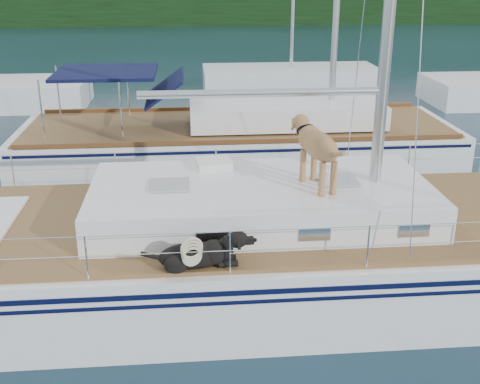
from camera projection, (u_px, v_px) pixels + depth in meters
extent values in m
plane|color=black|center=(211.00, 289.00, 9.82)|extent=(120.00, 120.00, 0.00)
cube|color=#595147|center=(188.00, 16.00, 52.60)|extent=(92.00, 1.00, 1.20)
cube|color=white|center=(210.00, 261.00, 9.64)|extent=(12.00, 3.80, 1.40)
cube|color=brown|center=(209.00, 220.00, 9.38)|extent=(11.52, 3.50, 0.06)
cube|color=white|center=(260.00, 200.00, 9.33)|extent=(5.20, 2.50, 0.55)
cylinder|color=silver|center=(262.00, 93.00, 8.74)|extent=(3.60, 0.12, 0.12)
cylinder|color=silver|center=(214.00, 232.00, 7.54)|extent=(10.56, 0.01, 0.01)
cylinder|color=silver|center=(205.00, 151.00, 10.79)|extent=(10.56, 0.01, 0.01)
cube|color=blue|center=(204.00, 184.00, 10.72)|extent=(0.76, 0.56, 0.06)
cube|color=white|center=(214.00, 164.00, 9.89)|extent=(0.61, 0.53, 0.14)
torus|color=beige|center=(192.00, 248.00, 7.56)|extent=(0.40, 0.23, 0.38)
cube|color=white|center=(238.00, 150.00, 15.56)|extent=(11.00, 3.50, 1.30)
cube|color=brown|center=(238.00, 125.00, 15.32)|extent=(10.56, 3.29, 0.06)
cube|color=white|center=(284.00, 111.00, 15.30)|extent=(4.80, 2.30, 0.55)
cube|color=#0E133C|center=(106.00, 72.00, 14.56)|extent=(2.40, 2.30, 0.08)
cube|color=white|center=(291.00, 81.00, 24.89)|extent=(7.20, 3.00, 1.10)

